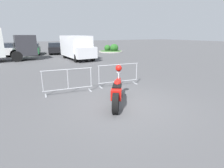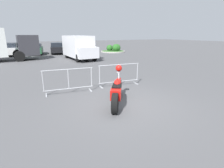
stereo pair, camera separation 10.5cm
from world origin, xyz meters
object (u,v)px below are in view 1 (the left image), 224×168
at_px(parked_car_green, 33,49).
at_px(parked_car_black, 55,48).
at_px(delivery_van, 77,47).
at_px(parked_car_white, 8,49).
at_px(crowd_barrier_near, 68,81).
at_px(motorcycle, 117,91).
at_px(crowd_barrier_far, 119,75).

distance_m(parked_car_green, parked_car_black, 2.68).
xyz_separation_m(delivery_van, parked_car_white, (-6.19, 6.89, -0.50)).
height_order(crowd_barrier_near, delivery_van, delivery_van).
bearing_deg(delivery_van, motorcycle, -14.01).
xyz_separation_m(motorcycle, delivery_van, (2.40, 12.11, 0.74)).
distance_m(motorcycle, parked_car_green, 18.82).
bearing_deg(crowd_barrier_far, delivery_van, 83.54).
relative_size(crowd_barrier_near, delivery_van, 0.42).
height_order(delivery_van, parked_car_black, delivery_van).
bearing_deg(parked_car_green, parked_car_white, 95.15).
bearing_deg(crowd_barrier_near, motorcycle, -58.05).
distance_m(crowd_barrier_near, parked_car_black, 16.83).
bearing_deg(parked_car_white, delivery_van, -128.25).
relative_size(crowd_barrier_far, parked_car_green, 0.51).
distance_m(crowd_barrier_near, parked_car_white, 17.18).
relative_size(parked_car_white, parked_car_green, 1.09).
relative_size(delivery_van, parked_car_black, 1.16).
height_order(crowd_barrier_near, parked_car_black, parked_car_black).
bearing_deg(motorcycle, crowd_barrier_near, 66.13).
distance_m(parked_car_white, parked_car_green, 2.69).
distance_m(motorcycle, crowd_barrier_far, 2.37).
bearing_deg(parked_car_black, crowd_barrier_far, -171.25).
height_order(delivery_van, parked_car_white, delivery_van).
distance_m(crowd_barrier_far, parked_car_green, 16.94).
xyz_separation_m(parked_car_white, parked_car_black, (5.36, -0.39, -0.03)).
distance_m(crowd_barrier_near, delivery_van, 10.76).
height_order(delivery_van, parked_car_green, delivery_van).
bearing_deg(parked_car_green, crowd_barrier_near, -170.68).
bearing_deg(crowd_barrier_near, parked_car_black, 80.35).
xyz_separation_m(crowd_barrier_far, parked_car_white, (-5.05, 16.99, 0.19)).
height_order(motorcycle, parked_car_white, parked_car_white).
bearing_deg(crowd_barrier_near, parked_car_green, 89.51).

